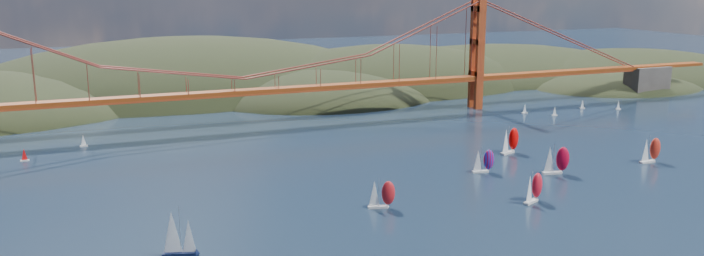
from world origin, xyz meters
name	(u,v)px	position (x,y,z in m)	size (l,w,h in m)	color
headlands	(282,109)	(44.95, 278.29, -12.46)	(725.00, 225.00, 96.00)	black
bridge	(239,55)	(-1.75, 180.00, 32.23)	(552.00, 12.00, 55.00)	#8B370F
sloop_navy	(177,234)	(-49.01, 40.90, 5.56)	(8.50, 5.88, 12.59)	#0D1533
racer_0	(381,194)	(11.00, 54.92, 4.35)	(8.21, 4.62, 9.20)	silver
racer_1	(533,187)	(55.44, 42.93, 4.63)	(8.73, 6.17, 9.79)	silver
racer_2	(556,160)	(81.08, 65.31, 5.04)	(9.51, 5.11, 10.67)	white
racer_3	(510,140)	(82.69, 94.91, 5.14)	(9.74, 6.29, 10.89)	silver
racer_4	(650,150)	(122.47, 64.74, 4.80)	(8.88, 3.70, 10.15)	white
racer_rwb	(483,160)	(59.06, 76.12, 4.24)	(7.97, 3.84, 8.98)	white
distant_boat_2	(24,155)	(-89.09, 151.06, 2.41)	(3.00, 2.00, 4.70)	silver
distant_boat_3	(83,141)	(-68.65, 166.65, 2.41)	(3.00, 2.00, 4.70)	silver
distant_boat_4	(525,109)	(135.14, 158.29, 2.41)	(3.00, 2.00, 4.70)	silver
distant_boat_5	(555,111)	(145.15, 148.04, 2.41)	(3.00, 2.00, 4.70)	silver
distant_boat_6	(582,104)	(170.13, 157.90, 2.41)	(3.00, 2.00, 4.70)	silver
distant_boat_7	(618,105)	(185.45, 149.10, 2.41)	(3.00, 2.00, 4.70)	silver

